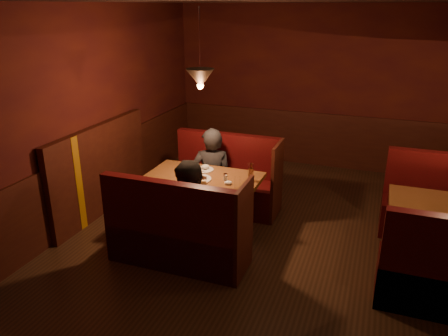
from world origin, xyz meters
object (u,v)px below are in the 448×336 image
(main_bench_near, at_px, (177,238))
(diner_a, at_px, (212,159))
(second_bench_far, at_px, (445,212))
(main_table, at_px, (204,190))
(main_bench_far, at_px, (226,185))
(diner_b, at_px, (193,199))

(main_bench_near, distance_m, diner_a, 1.53)
(second_bench_far, bearing_deg, diner_a, -173.38)
(main_table, height_order, main_bench_far, main_bench_far)
(main_table, height_order, main_bench_near, main_bench_near)
(main_bench_near, bearing_deg, diner_a, 95.55)
(second_bench_far, bearing_deg, main_table, -161.92)
(main_bench_far, xyz_separation_m, diner_a, (-0.14, -0.22, 0.46))
(main_bench_near, relative_size, diner_b, 1.02)
(main_bench_far, height_order, second_bench_far, main_bench_far)
(main_table, relative_size, main_bench_far, 0.91)
(main_table, distance_m, second_bench_far, 3.15)
(main_table, bearing_deg, main_bench_far, 88.89)
(second_bench_far, distance_m, diner_b, 3.31)
(diner_a, relative_size, diner_b, 1.02)
(main_table, bearing_deg, diner_b, -77.37)
(diner_b, bearing_deg, second_bench_far, 17.02)
(main_bench_far, distance_m, diner_a, 0.53)
(second_bench_far, bearing_deg, main_bench_far, -177.31)
(second_bench_far, relative_size, diner_a, 0.95)
(main_table, xyz_separation_m, second_bench_far, (2.98, 0.97, -0.26))
(main_bench_near, bearing_deg, main_bench_far, 90.00)
(main_bench_far, height_order, main_bench_near, same)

